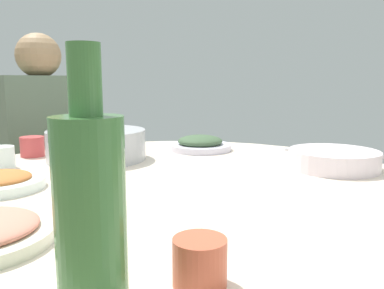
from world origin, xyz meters
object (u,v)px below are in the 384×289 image
(tea_cup_near, at_px, (2,157))
(green_bottle, at_px, (90,206))
(dish_greens, at_px, (200,144))
(tea_cup_far, at_px, (32,147))
(rice_bowl, at_px, (97,144))
(soup_bowl, at_px, (334,160))
(round_dining_table, at_px, (172,220))
(tea_cup_side, at_px, (200,262))
(stool_for_diner_right, at_px, (50,252))
(diner_right, at_px, (43,135))

(tea_cup_near, bearing_deg, green_bottle, -120.86)
(dish_greens, height_order, tea_cup_far, tea_cup_far)
(rice_bowl, xyz_separation_m, tea_cup_far, (-0.06, 0.24, -0.02))
(soup_bowl, bearing_deg, rice_bowl, 106.60)
(round_dining_table, bearing_deg, rice_bowl, 69.93)
(rice_bowl, bearing_deg, tea_cup_far, 103.29)
(tea_cup_side, distance_m, stool_for_diner_right, 1.53)
(round_dining_table, xyz_separation_m, tea_cup_near, (-0.09, 0.53, 0.14))
(green_bottle, distance_m, tea_cup_side, 0.16)
(soup_bowl, distance_m, tea_cup_side, 0.78)
(stool_for_diner_right, bearing_deg, tea_cup_side, -124.77)
(green_bottle, height_order, diner_right, diner_right)
(diner_right, bearing_deg, soup_bowl, -91.77)
(soup_bowl, xyz_separation_m, tea_cup_far, (-0.27, 0.94, 0.01))
(tea_cup_far, relative_size, stool_for_diner_right, 0.17)
(dish_greens, bearing_deg, tea_cup_near, 144.46)
(soup_bowl, bearing_deg, stool_for_diner_right, 88.23)
(tea_cup_side, height_order, stool_for_diner_right, tea_cup_side)
(tea_cup_side, xyz_separation_m, stool_for_diner_right, (0.81, 1.17, -0.56))
(tea_cup_near, height_order, tea_cup_far, tea_cup_far)
(tea_cup_far, bearing_deg, tea_cup_near, -158.01)
(dish_greens, relative_size, tea_cup_near, 3.27)
(tea_cup_far, relative_size, diner_right, 0.10)
(tea_cup_far, distance_m, stool_for_diner_right, 0.70)
(rice_bowl, distance_m, dish_greens, 0.39)
(dish_greens, bearing_deg, round_dining_table, -162.89)
(tea_cup_near, distance_m, tea_cup_side, 0.89)
(green_bottle, height_order, tea_cup_far, green_bottle)
(green_bottle, bearing_deg, soup_bowl, -9.51)
(green_bottle, bearing_deg, stool_for_diner_right, 49.96)
(rice_bowl, relative_size, green_bottle, 1.07)
(rice_bowl, relative_size, tea_cup_near, 4.45)
(dish_greens, bearing_deg, tea_cup_far, 129.31)
(dish_greens, xyz_separation_m, tea_cup_near, (-0.54, 0.39, 0.01))
(round_dining_table, bearing_deg, tea_cup_near, 100.06)
(rice_bowl, distance_m, diner_right, 0.58)
(tea_cup_near, bearing_deg, rice_bowl, -36.55)
(round_dining_table, bearing_deg, stool_for_diner_right, 66.60)
(round_dining_table, xyz_separation_m, tea_cup_side, (-0.43, -0.29, 0.13))
(rice_bowl, bearing_deg, green_bottle, -139.57)
(stool_for_diner_right, relative_size, diner_right, 0.60)
(soup_bowl, bearing_deg, tea_cup_near, 116.48)
(soup_bowl, xyz_separation_m, tea_cup_near, (-0.44, 0.88, 0.01))
(tea_cup_far, distance_m, tea_cup_side, 1.02)
(tea_cup_far, xyz_separation_m, stool_for_diner_right, (0.30, 0.29, -0.57))
(round_dining_table, distance_m, dish_greens, 0.49)
(tea_cup_side, xyz_separation_m, diner_right, (0.81, 1.17, -0.02))
(soup_bowl, bearing_deg, tea_cup_side, 175.74)
(green_bottle, xyz_separation_m, diner_right, (0.91, 1.08, -0.10))
(green_bottle, height_order, tea_cup_near, green_bottle)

